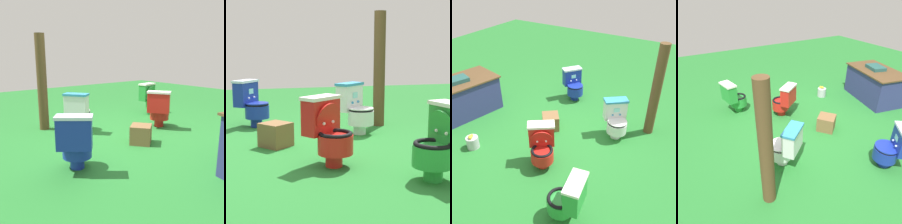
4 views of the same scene
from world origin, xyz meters
TOP-DOWN VIEW (x-y plane):
  - ground at (0.00, 0.00)m, footprint 14.00×14.00m
  - toilet_green at (-1.51, -1.10)m, footprint 0.48×0.56m
  - toilet_blue at (1.44, 0.48)m, footprint 0.62×0.64m
  - toilet_white at (0.56, -0.93)m, footprint 0.64×0.62m
  - toilet_red at (-0.81, -0.20)m, footprint 0.63×0.61m
  - vendor_table at (-0.37, 2.18)m, footprint 1.61×1.16m
  - wooden_post at (1.02, -1.46)m, footprint 0.18×0.18m
  - small_crate at (0.12, 0.26)m, footprint 0.46×0.45m
  - lemon_bucket at (-1.13, 1.12)m, footprint 0.22×0.22m

SIDE VIEW (x-z plane):
  - ground at x=0.00m, z-range 0.00..0.00m
  - lemon_bucket at x=-1.13m, z-range -0.02..0.26m
  - small_crate at x=0.12m, z-range 0.00..0.30m
  - toilet_blue at x=1.44m, z-range 0.01..0.73m
  - toilet_white at x=0.56m, z-range 0.01..0.73m
  - toilet_green at x=-1.51m, z-range 0.01..0.74m
  - toilet_red at x=-0.81m, z-range 0.01..0.74m
  - vendor_table at x=-0.37m, z-range -0.03..0.82m
  - wooden_post at x=1.02m, z-range 0.00..1.78m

